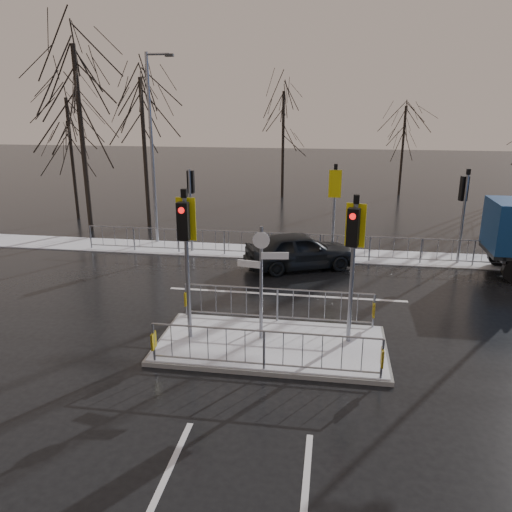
# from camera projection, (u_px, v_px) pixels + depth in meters

# --- Properties ---
(ground) EXTENTS (120.00, 120.00, 0.00)m
(ground) POSITION_uv_depth(u_px,v_px,m) (271.00, 347.00, 13.16)
(ground) COLOR black
(ground) RESTS_ON ground
(snow_verge) EXTENTS (30.00, 2.00, 0.04)m
(snow_verge) POSITION_uv_depth(u_px,v_px,m) (296.00, 253.00, 21.27)
(snow_verge) COLOR white
(snow_verge) RESTS_ON ground
(lane_markings) EXTENTS (8.00, 11.38, 0.01)m
(lane_markings) POSITION_uv_depth(u_px,v_px,m) (270.00, 353.00, 12.84)
(lane_markings) COLOR silver
(lane_markings) RESTS_ON ground
(traffic_island) EXTENTS (6.00, 3.04, 4.15)m
(traffic_island) POSITION_uv_depth(u_px,v_px,m) (271.00, 334.00, 13.06)
(traffic_island) COLOR slate
(traffic_island) RESTS_ON ground
(far_kerb_fixtures) EXTENTS (18.00, 0.65, 3.83)m
(far_kerb_fixtures) POSITION_uv_depth(u_px,v_px,m) (303.00, 234.00, 20.46)
(far_kerb_fixtures) COLOR gray
(far_kerb_fixtures) RESTS_ON ground
(car_far_lane) EXTENTS (4.57, 3.21, 1.44)m
(car_far_lane) POSITION_uv_depth(u_px,v_px,m) (300.00, 250.00, 19.24)
(car_far_lane) COLOR black
(car_far_lane) RESTS_ON ground
(tree_near_a) EXTENTS (4.75, 4.75, 8.97)m
(tree_near_a) POSITION_uv_depth(u_px,v_px,m) (79.00, 104.00, 23.29)
(tree_near_a) COLOR black
(tree_near_a) RESTS_ON ground
(tree_near_b) EXTENTS (4.00, 4.00, 7.55)m
(tree_near_b) POSITION_uv_depth(u_px,v_px,m) (143.00, 124.00, 24.62)
(tree_near_b) COLOR black
(tree_near_b) RESTS_ON ground
(tree_near_c) EXTENTS (3.50, 3.50, 6.61)m
(tree_near_c) POSITION_uv_depth(u_px,v_px,m) (70.00, 136.00, 26.41)
(tree_near_c) COLOR black
(tree_near_c) RESTS_ON ground
(tree_far_a) EXTENTS (3.75, 3.75, 7.08)m
(tree_far_a) POSITION_uv_depth(u_px,v_px,m) (283.00, 124.00, 32.81)
(tree_far_a) COLOR black
(tree_far_a) RESTS_ON ground
(tree_far_b) EXTENTS (3.25, 3.25, 6.14)m
(tree_far_b) POSITION_uv_depth(u_px,v_px,m) (404.00, 133.00, 33.71)
(tree_far_b) COLOR black
(tree_far_b) RESTS_ON ground
(street_lamp_left) EXTENTS (1.25, 0.18, 8.20)m
(street_lamp_left) POSITION_uv_depth(u_px,v_px,m) (153.00, 143.00, 21.75)
(street_lamp_left) COLOR gray
(street_lamp_left) RESTS_ON ground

